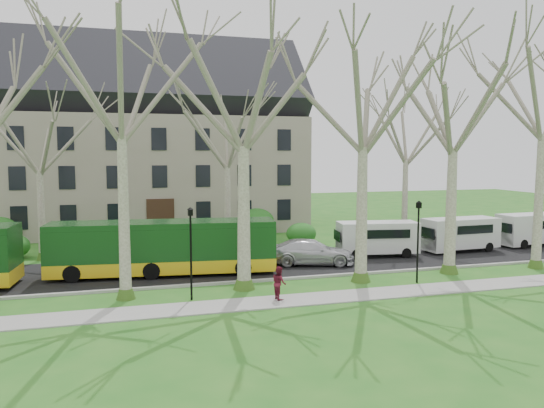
% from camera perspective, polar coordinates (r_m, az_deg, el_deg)
% --- Properties ---
extents(ground, '(120.00, 120.00, 0.00)m').
position_cam_1_polar(ground, '(27.95, 3.52, -8.79)').
color(ground, '#24671D').
rests_on(ground, ground).
extents(sidewalk, '(70.00, 2.00, 0.06)m').
position_cam_1_polar(sidewalk, '(25.68, 5.42, -10.03)').
color(sidewalk, gray).
rests_on(sidewalk, ground).
extents(road, '(80.00, 8.00, 0.06)m').
position_cam_1_polar(road, '(33.04, 0.30, -6.48)').
color(road, black).
rests_on(road, ground).
extents(curb, '(80.00, 0.25, 0.14)m').
position_cam_1_polar(curb, '(29.31, 2.53, -7.97)').
color(curb, '#A5A39E').
rests_on(curb, ground).
extents(building, '(26.50, 12.20, 16.00)m').
position_cam_1_polar(building, '(49.61, -12.56, 6.74)').
color(building, gray).
rests_on(building, ground).
extents(tree_row_verge, '(49.00, 7.00, 14.00)m').
position_cam_1_polar(tree_row_verge, '(27.37, 3.39, 5.72)').
color(tree_row_verge, gray).
rests_on(tree_row_verge, ground).
extents(tree_row_far, '(33.00, 7.00, 12.00)m').
position_cam_1_polar(tree_row_far, '(37.33, -4.05, 4.13)').
color(tree_row_far, gray).
rests_on(tree_row_far, ground).
extents(lamp_row, '(36.22, 0.22, 4.30)m').
position_cam_1_polar(lamp_row, '(26.50, 4.28, -3.90)').
color(lamp_row, black).
rests_on(lamp_row, ground).
extents(hedges, '(30.60, 8.60, 2.00)m').
position_cam_1_polar(hedges, '(40.19, -9.56, -3.00)').
color(hedges, '#1C6321').
rests_on(hedges, ground).
extents(bus_follow, '(12.68, 3.98, 3.12)m').
position_cam_1_polar(bus_follow, '(30.55, -11.59, -4.55)').
color(bus_follow, '#113D14').
rests_on(bus_follow, road).
extents(sedan, '(5.67, 3.53, 1.53)m').
position_cam_1_polar(sedan, '(32.82, 4.23, -5.16)').
color(sedan, silver).
rests_on(sedan, road).
extents(van_a, '(5.47, 2.70, 2.28)m').
position_cam_1_polar(van_a, '(35.92, 11.27, -3.72)').
color(van_a, silver).
rests_on(van_a, road).
extents(van_b, '(5.40, 2.19, 2.32)m').
position_cam_1_polar(van_b, '(39.23, 19.60, -3.13)').
color(van_b, silver).
rests_on(van_b, road).
extents(van_c, '(5.48, 2.18, 2.36)m').
position_cam_1_polar(van_c, '(43.70, 26.30, -2.50)').
color(van_c, silver).
rests_on(van_c, road).
extents(pedestrian_b, '(0.66, 0.81, 1.56)m').
position_cam_1_polar(pedestrian_b, '(25.08, 0.78, -8.46)').
color(pedestrian_b, maroon).
rests_on(pedestrian_b, sidewalk).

